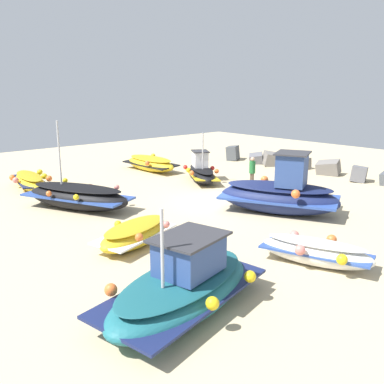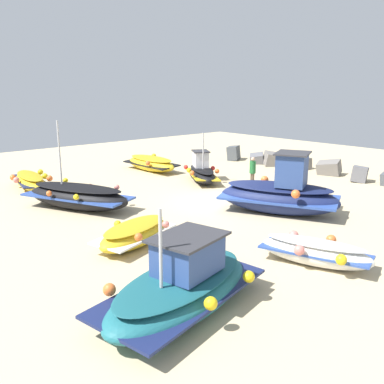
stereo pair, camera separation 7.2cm
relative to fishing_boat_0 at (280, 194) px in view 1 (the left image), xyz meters
The scene contains 11 objects.
ground_plane 3.14m from the fishing_boat_0, 166.53° to the right, with size 45.25×45.25×0.00m, color #C6B289.
fishing_boat_0 is the anchor object (origin of this frame).
fishing_boat_2 9.13m from the fishing_boat_0, 67.17° to the right, with size 3.08×5.24×2.80m.
fishing_boat_3 11.45m from the fishing_boat_0, behind, with size 4.35×1.93×0.99m.
fishing_boat_4 8.85m from the fishing_boat_0, 135.76° to the right, with size 5.42×3.68×3.86m.
fishing_boat_5 7.03m from the fishing_boat_0, 165.73° to the left, with size 3.86×3.05×2.85m.
fishing_boat_6 5.53m from the fishing_boat_0, 41.44° to the right, with size 3.59×2.15×0.82m.
fishing_boat_7 13.14m from the fishing_boat_0, 151.55° to the right, with size 4.10×2.13×0.87m.
fishing_boat_8 6.88m from the fishing_boat_0, 97.42° to the right, with size 2.28×3.55×0.82m.
person_walking 4.33m from the fishing_boat_0, 146.54° to the left, with size 0.32×0.32×1.73m.
breakwater_rocks 9.13m from the fishing_boat_0, 107.14° to the left, with size 17.05×1.98×1.29m.
Camera 1 is at (13.75, -13.89, 5.31)m, focal length 40.33 mm.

